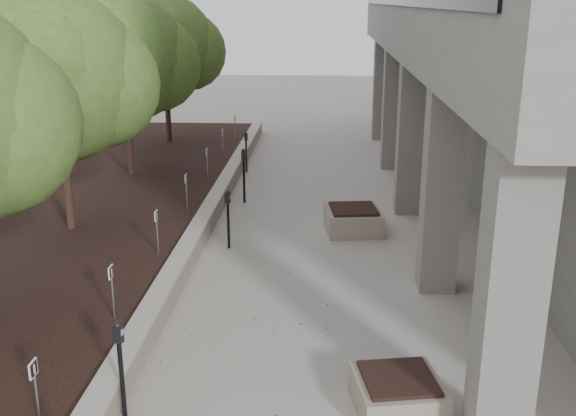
% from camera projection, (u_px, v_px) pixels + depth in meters
% --- Properties ---
extents(retaining_wall, '(0.39, 26.00, 0.50)m').
position_uv_depth(retaining_wall, '(204.00, 223.00, 16.38)').
color(retaining_wall, gray).
rests_on(retaining_wall, ground).
extents(planting_bed, '(7.00, 26.00, 0.40)m').
position_uv_depth(planting_bed, '(60.00, 222.00, 16.61)').
color(planting_bed, black).
rests_on(planting_bed, ground).
extents(crabapple_tree_3, '(4.60, 4.00, 5.44)m').
position_uv_depth(crabapple_tree_3, '(60.00, 113.00, 14.73)').
color(crabapple_tree_3, '#3C5F24').
rests_on(crabapple_tree_3, planting_bed).
extents(crabapple_tree_4, '(4.60, 4.00, 5.44)m').
position_uv_depth(crabapple_tree_4, '(126.00, 85.00, 19.49)').
color(crabapple_tree_4, '#3C5F24').
rests_on(crabapple_tree_4, planting_bed).
extents(crabapple_tree_5, '(4.60, 4.00, 5.44)m').
position_uv_depth(crabapple_tree_5, '(165.00, 69.00, 24.25)').
color(crabapple_tree_5, '#3C5F24').
rests_on(crabapple_tree_5, planting_bed).
extents(parking_sign_2, '(0.04, 0.22, 0.96)m').
position_uv_depth(parking_sign_2, '(37.00, 395.00, 8.13)').
color(parking_sign_2, black).
rests_on(parking_sign_2, planting_bed).
extents(parking_sign_3, '(0.04, 0.22, 0.96)m').
position_uv_depth(parking_sign_3, '(113.00, 293.00, 10.99)').
color(parking_sign_3, black).
rests_on(parking_sign_3, planting_bed).
extents(parking_sign_4, '(0.04, 0.22, 0.96)m').
position_uv_depth(parking_sign_4, '(157.00, 232.00, 13.84)').
color(parking_sign_4, black).
rests_on(parking_sign_4, planting_bed).
extents(parking_sign_5, '(0.04, 0.22, 0.96)m').
position_uv_depth(parking_sign_5, '(187.00, 192.00, 16.70)').
color(parking_sign_5, black).
rests_on(parking_sign_5, planting_bed).
extents(parking_sign_6, '(0.04, 0.22, 0.96)m').
position_uv_depth(parking_sign_6, '(207.00, 164.00, 19.56)').
color(parking_sign_6, black).
rests_on(parking_sign_6, planting_bed).
extents(parking_sign_7, '(0.04, 0.22, 0.96)m').
position_uv_depth(parking_sign_7, '(223.00, 143.00, 22.41)').
color(parking_sign_7, black).
rests_on(parking_sign_7, planting_bed).
extents(parking_sign_8, '(0.04, 0.22, 0.96)m').
position_uv_depth(parking_sign_8, '(235.00, 127.00, 25.27)').
color(parking_sign_8, black).
rests_on(parking_sign_8, planting_bed).
extents(parking_meter_2, '(0.17, 0.14, 1.49)m').
position_uv_depth(parking_meter_2, '(121.00, 371.00, 8.92)').
color(parking_meter_2, black).
rests_on(parking_meter_2, ground).
extents(parking_meter_3, '(0.16, 0.13, 1.40)m').
position_uv_depth(parking_meter_3, '(228.00, 220.00, 15.19)').
color(parking_meter_3, black).
rests_on(parking_meter_3, ground).
extents(parking_meter_4, '(0.17, 0.13, 1.58)m').
position_uv_depth(parking_meter_4, '(244.00, 176.00, 18.62)').
color(parking_meter_4, black).
rests_on(parking_meter_4, ground).
extents(parking_meter_5, '(0.15, 0.11, 1.36)m').
position_uv_depth(parking_meter_5, '(246.00, 152.00, 22.02)').
color(parking_meter_5, black).
rests_on(parking_meter_5, ground).
extents(planter_front, '(1.36, 1.36, 0.55)m').
position_uv_depth(planter_front, '(398.00, 393.00, 9.23)').
color(planter_front, gray).
rests_on(planter_front, ground).
extents(planter_back, '(1.49, 1.49, 0.62)m').
position_uv_depth(planter_back, '(353.00, 219.00, 16.43)').
color(planter_back, gray).
rests_on(planter_back, ground).
extents(berry_scatter, '(3.30, 14.10, 0.02)m').
position_uv_depth(berry_scatter, '(257.00, 304.00, 12.55)').
color(berry_scatter, maroon).
rests_on(berry_scatter, ground).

